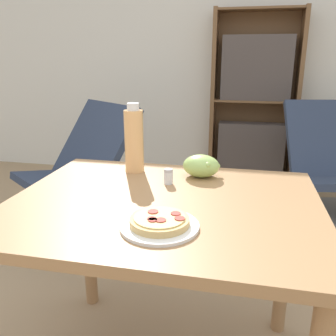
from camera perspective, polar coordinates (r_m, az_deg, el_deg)
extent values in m
cube|color=silver|center=(3.61, 8.79, 18.81)|extent=(8.00, 0.05, 2.60)
cube|color=#A37549|center=(1.20, -0.69, -5.98)|extent=(1.04, 0.82, 0.03)
cylinder|color=#A37549|center=(1.80, -12.71, -11.14)|extent=(0.06, 0.06, 0.71)
cylinder|color=#A37549|center=(1.67, 18.19, -14.04)|extent=(0.06, 0.06, 0.71)
cylinder|color=white|center=(1.02, -1.36, -9.27)|extent=(0.22, 0.22, 0.01)
cylinder|color=#DBB26B|center=(1.01, -1.37, -8.51)|extent=(0.17, 0.17, 0.02)
cylinder|color=#EACC7A|center=(1.00, -1.37, -7.89)|extent=(0.15, 0.15, 0.00)
cylinder|color=#A83328|center=(0.98, -2.50, -8.33)|extent=(0.03, 0.03, 0.00)
cylinder|color=#A83328|center=(0.98, -1.18, -8.33)|extent=(0.03, 0.03, 0.00)
cylinder|color=#A83328|center=(0.99, 1.89, -8.07)|extent=(0.03, 0.03, 0.00)
cylinder|color=#A83328|center=(1.03, -2.56, -6.98)|extent=(0.03, 0.03, 0.00)
cylinder|color=#A83328|center=(1.02, 1.25, -7.30)|extent=(0.03, 0.03, 0.00)
cylinder|color=#A83328|center=(0.99, -2.60, -8.12)|extent=(0.03, 0.03, 0.00)
ellipsoid|color=#A8CC66|center=(1.42, 5.33, 0.34)|extent=(0.15, 0.11, 0.09)
sphere|color=#A8CC66|center=(1.45, 6.49, 1.15)|extent=(0.02, 0.02, 0.02)
sphere|color=#A8CC66|center=(1.41, 6.41, 0.40)|extent=(0.03, 0.03, 0.03)
sphere|color=#A8CC66|center=(1.43, 4.03, 0.04)|extent=(0.02, 0.02, 0.02)
sphere|color=#A8CC66|center=(1.38, 6.39, 0.44)|extent=(0.03, 0.03, 0.03)
sphere|color=#A8CC66|center=(1.41, 5.31, 0.04)|extent=(0.02, 0.02, 0.02)
sphere|color=#A8CC66|center=(1.40, 7.24, -0.47)|extent=(0.02, 0.02, 0.02)
sphere|color=#A8CC66|center=(1.45, 7.98, 0.30)|extent=(0.02, 0.02, 0.02)
sphere|color=#A8CC66|center=(1.45, 6.00, -0.03)|extent=(0.03, 0.03, 0.03)
cylinder|color=#EFB270|center=(1.47, -5.47, 4.27)|extent=(0.08, 0.08, 0.26)
cylinder|color=white|center=(1.44, -5.63, 9.78)|extent=(0.05, 0.05, 0.03)
cylinder|color=white|center=(1.34, 0.06, -1.59)|extent=(0.03, 0.03, 0.05)
cylinder|color=#B7B7BC|center=(1.33, 0.07, -0.40)|extent=(0.03, 0.03, 0.01)
cube|color=slate|center=(2.72, -15.07, -8.25)|extent=(0.82, 0.80, 0.10)
cube|color=#2D384C|center=(2.55, -16.26, -2.57)|extent=(0.83, 0.79, 0.14)
cube|color=#2D384C|center=(2.64, -11.70, 3.95)|extent=(0.78, 0.72, 0.55)
cube|color=slate|center=(2.97, 25.00, -7.18)|extent=(0.70, 0.65, 0.10)
cube|color=#2D384C|center=(3.00, 24.71, 4.30)|extent=(0.73, 0.52, 0.55)
cube|color=brown|center=(3.49, 7.27, 10.84)|extent=(0.04, 0.25, 1.62)
cube|color=brown|center=(3.51, 19.95, 9.98)|extent=(0.04, 0.25, 1.62)
cube|color=brown|center=(3.60, 13.60, 10.69)|extent=(0.80, 0.01, 1.62)
cube|color=brown|center=(3.66, 12.76, -1.88)|extent=(0.73, 0.23, 0.02)
cube|color=#4C423D|center=(3.55, 13.07, 2.51)|extent=(0.62, 0.17, 0.57)
cube|color=brown|center=(3.48, 13.63, 10.47)|extent=(0.73, 0.23, 0.02)
cube|color=#4C423D|center=(3.44, 14.00, 15.29)|extent=(0.62, 0.17, 0.57)
cube|color=brown|center=(3.48, 14.64, 23.45)|extent=(0.73, 0.23, 0.02)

